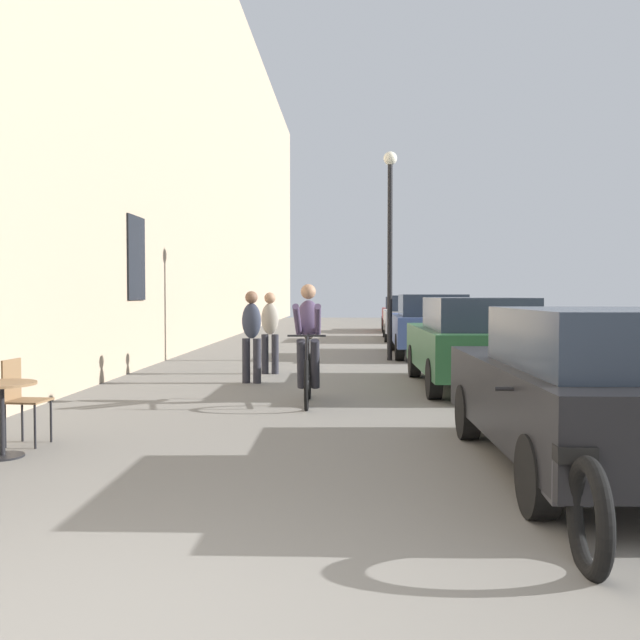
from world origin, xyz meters
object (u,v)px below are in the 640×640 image
object	(u,v)px
cafe_chair_mid_toward_wall	(21,395)
parked_car_third	(430,324)
cyclist_on_bicycle	(308,346)
parked_car_second	(472,341)
parked_motorcycle	(558,469)
pedestrian_near	(252,331)
cafe_table_mid	(2,403)
street_lamp	(390,228)
parked_car_fifth	(402,313)
parked_car_nearest	(588,388)
parked_car_fourth	(410,317)
pedestrian_mid	(270,328)

from	to	relation	value
cafe_chair_mid_toward_wall	parked_car_third	world-z (taller)	parked_car_third
cyclist_on_bicycle	parked_car_second	size ratio (longest dim) A/B	0.41
cyclist_on_bicycle	parked_motorcycle	bearing A→B (deg)	-69.89
pedestrian_near	cafe_table_mid	bearing A→B (deg)	-105.71
parked_car_second	parked_car_third	size ratio (longest dim) A/B	0.97
cafe_chair_mid_toward_wall	cyclist_on_bicycle	world-z (taller)	cyclist_on_bicycle
cafe_chair_mid_toward_wall	street_lamp	distance (m)	10.81
parked_car_fifth	parked_motorcycle	size ratio (longest dim) A/B	1.93
parked_car_nearest	parked_car_second	size ratio (longest dim) A/B	0.96
parked_car_fifth	parked_motorcycle	world-z (taller)	parked_car_fifth
cafe_chair_mid_toward_wall	parked_car_nearest	bearing A→B (deg)	-9.96
street_lamp	parked_car_fourth	xyz separation A→B (m)	(1.12, 7.51, -2.32)
pedestrian_mid	parked_car_second	bearing A→B (deg)	-28.45
cafe_chair_mid_toward_wall	parked_motorcycle	size ratio (longest dim) A/B	0.41
parked_car_second	parked_car_fourth	size ratio (longest dim) A/B	0.99
parked_car_second	parked_motorcycle	world-z (taller)	parked_car_second
cafe_chair_mid_toward_wall	pedestrian_near	bearing A→B (deg)	71.92
parked_car_fourth	street_lamp	bearing A→B (deg)	-98.47
cafe_chair_mid_toward_wall	parked_car_fourth	bearing A→B (deg)	72.28
street_lamp	parked_car_second	distance (m)	5.54
parked_car_third	cafe_chair_mid_toward_wall	bearing A→B (deg)	-116.65
cafe_table_mid	street_lamp	bearing A→B (deg)	67.16
cafe_table_mid	parked_car_fourth	xyz separation A→B (m)	(5.38, 17.62, 0.27)
pedestrian_near	parked_car_third	xyz separation A→B (m)	(3.74, 5.65, -0.10)
parked_car_fifth	parked_motorcycle	xyz separation A→B (m)	(-0.81, -25.06, -0.35)
pedestrian_mid	parked_car_fifth	size ratio (longest dim) A/B	0.39
parked_car_fourth	parked_car_nearest	bearing A→B (deg)	-89.96
cyclist_on_bicycle	parked_car_second	bearing A→B (deg)	32.23
parked_car_fifth	pedestrian_near	bearing A→B (deg)	-102.62
cafe_chair_mid_toward_wall	cyclist_on_bicycle	distance (m)	4.11
street_lamp	parked_motorcycle	bearing A→B (deg)	-87.85
parked_car_nearest	cyclist_on_bicycle	bearing A→B (deg)	124.00
pedestrian_mid	parked_car_fifth	xyz separation A→B (m)	(3.76, 16.03, -0.15)
cafe_table_mid	parked_car_second	size ratio (longest dim) A/B	0.17
pedestrian_mid	street_lamp	xyz separation A→B (m)	(2.50, 2.96, 2.21)
parked_car_fourth	parked_car_fifth	world-z (taller)	parked_car_fourth
cafe_chair_mid_toward_wall	parked_car_fifth	distance (m)	23.31
parked_car_nearest	street_lamp	bearing A→B (deg)	96.13
pedestrian_near	street_lamp	bearing A→B (deg)	58.96
parked_motorcycle	parked_car_fourth	bearing A→B (deg)	88.04
street_lamp	pedestrian_near	bearing A→B (deg)	-121.04
pedestrian_mid	parked_car_third	bearing A→B (deg)	49.47
parked_car_nearest	parked_car_second	distance (m)	5.61
parked_car_fourth	pedestrian_mid	bearing A→B (deg)	-109.07
pedestrian_mid	parked_car_fourth	distance (m)	11.07
street_lamp	pedestrian_mid	bearing A→B (deg)	-130.23
cafe_table_mid	street_lamp	distance (m)	11.27
street_lamp	parked_car_second	size ratio (longest dim) A/B	1.15
street_lamp	parked_car_third	distance (m)	2.82
cafe_table_mid	street_lamp	world-z (taller)	street_lamp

